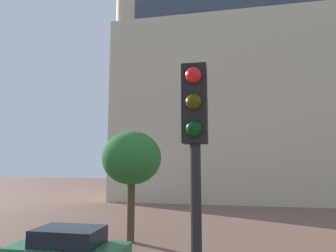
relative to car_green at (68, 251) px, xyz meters
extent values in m
cube|color=beige|center=(6.30, 23.65, 8.69)|extent=(24.62, 12.34, 18.80)
cube|color=#38424C|center=(6.30, 23.65, 19.29)|extent=(22.65, 11.36, 2.40)
cube|color=beige|center=(7.85, 23.65, 16.59)|extent=(4.82, 4.82, 34.62)
cylinder|color=beige|center=(-4.51, 18.98, 10.86)|extent=(2.80, 2.80, 23.15)
cube|color=black|center=(0.00, 0.00, 0.50)|extent=(2.33, 1.54, 0.59)
cube|color=black|center=(5.21, -6.61, 3.76)|extent=(0.28, 0.24, 0.90)
sphere|color=red|center=(5.21, -6.74, 4.06)|extent=(0.18, 0.18, 0.18)
sphere|color=#3C3306|center=(5.21, -6.74, 3.76)|extent=(0.18, 0.18, 0.18)
sphere|color=#06330C|center=(5.21, -6.74, 3.46)|extent=(0.18, 0.18, 0.18)
cylinder|color=#4C3823|center=(0.94, 4.13, 0.73)|extent=(0.37, 0.37, 2.89)
ellipsoid|color=#2D6B2D|center=(0.94, 4.13, 3.36)|extent=(2.98, 2.98, 2.68)
camera|label=1|loc=(5.53, -9.83, 3.09)|focal=30.82mm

